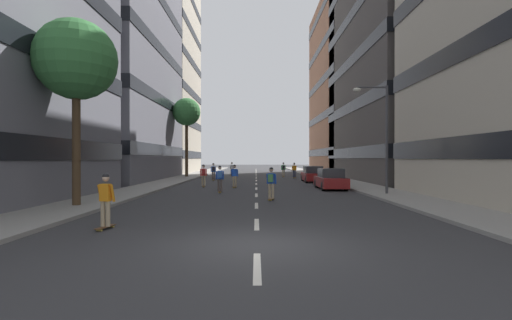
{
  "coord_description": "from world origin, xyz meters",
  "views": [
    {
      "loc": [
        -0.02,
        -9.61,
        2.24
      ],
      "look_at": [
        0.0,
        23.23,
        2.11
      ],
      "focal_mm": 25.98,
      "sensor_mm": 36.0,
      "label": 1
    }
  ],
  "objects_px": {
    "street_tree_near": "(76,61)",
    "skater_3": "(203,174)",
    "skater_1": "(105,198)",
    "skater_5": "(294,170)",
    "parked_car_near": "(313,175)",
    "skater_4": "(220,177)",
    "skater_7": "(283,169)",
    "skater_2": "(213,171)",
    "street_tree_mid": "(186,113)",
    "skater_8": "(232,168)",
    "skater_6": "(271,181)",
    "streetlamp_right": "(380,127)",
    "parked_car_mid": "(330,180)",
    "skater_0": "(234,175)"
  },
  "relations": [
    {
      "from": "skater_5",
      "to": "skater_8",
      "type": "height_order",
      "value": "same"
    },
    {
      "from": "skater_1",
      "to": "skater_2",
      "type": "relative_size",
      "value": 1.0
    },
    {
      "from": "skater_5",
      "to": "skater_1",
      "type": "bearing_deg",
      "value": -106.65
    },
    {
      "from": "parked_car_near",
      "to": "skater_8",
      "type": "height_order",
      "value": "skater_8"
    },
    {
      "from": "street_tree_near",
      "to": "skater_0",
      "type": "bearing_deg",
      "value": 60.78
    },
    {
      "from": "street_tree_near",
      "to": "skater_2",
      "type": "relative_size",
      "value": 4.72
    },
    {
      "from": "skater_1",
      "to": "skater_3",
      "type": "height_order",
      "value": "same"
    },
    {
      "from": "street_tree_mid",
      "to": "streetlamp_right",
      "type": "height_order",
      "value": "street_tree_mid"
    },
    {
      "from": "skater_2",
      "to": "skater_6",
      "type": "distance_m",
      "value": 18.63
    },
    {
      "from": "parked_car_mid",
      "to": "parked_car_near",
      "type": "bearing_deg",
      "value": 90.0
    },
    {
      "from": "parked_car_near",
      "to": "skater_6",
      "type": "xyz_separation_m",
      "value": [
        -4.65,
        -15.65,
        0.32
      ]
    },
    {
      "from": "skater_8",
      "to": "skater_7",
      "type": "bearing_deg",
      "value": -26.45
    },
    {
      "from": "street_tree_mid",
      "to": "skater_1",
      "type": "xyz_separation_m",
      "value": [
        3.38,
        -31.68,
        -6.63
      ]
    },
    {
      "from": "streetlamp_right",
      "to": "skater_1",
      "type": "distance_m",
      "value": 16.53
    },
    {
      "from": "street_tree_mid",
      "to": "skater_1",
      "type": "height_order",
      "value": "street_tree_mid"
    },
    {
      "from": "street_tree_mid",
      "to": "streetlamp_right",
      "type": "distance_m",
      "value": 26.51
    },
    {
      "from": "street_tree_near",
      "to": "skater_3",
      "type": "distance_m",
      "value": 14.29
    },
    {
      "from": "skater_3",
      "to": "skater_7",
      "type": "xyz_separation_m",
      "value": [
        7.49,
        15.64,
        0.0
      ]
    },
    {
      "from": "parked_car_near",
      "to": "skater_6",
      "type": "relative_size",
      "value": 2.47
    },
    {
      "from": "street_tree_mid",
      "to": "skater_7",
      "type": "height_order",
      "value": "street_tree_mid"
    },
    {
      "from": "street_tree_near",
      "to": "skater_6",
      "type": "distance_m",
      "value": 11.06
    },
    {
      "from": "skater_3",
      "to": "skater_1",
      "type": "bearing_deg",
      "value": -91.98
    },
    {
      "from": "skater_6",
      "to": "skater_8",
      "type": "height_order",
      "value": "same"
    },
    {
      "from": "streetlamp_right",
      "to": "skater_5",
      "type": "xyz_separation_m",
      "value": [
        -3.14,
        20.0,
        -3.15
      ]
    },
    {
      "from": "skater_1",
      "to": "skater_7",
      "type": "bearing_deg",
      "value": 76.29
    },
    {
      "from": "parked_car_near",
      "to": "skater_3",
      "type": "bearing_deg",
      "value": -146.89
    },
    {
      "from": "parked_car_near",
      "to": "skater_3",
      "type": "relative_size",
      "value": 2.47
    },
    {
      "from": "skater_0",
      "to": "skater_8",
      "type": "xyz_separation_m",
      "value": [
        -1.51,
        19.73,
        0.0
      ]
    },
    {
      "from": "parked_car_near",
      "to": "skater_8",
      "type": "xyz_separation_m",
      "value": [
        -8.61,
        12.58,
        0.29
      ]
    },
    {
      "from": "skater_2",
      "to": "street_tree_mid",
      "type": "bearing_deg",
      "value": 124.09
    },
    {
      "from": "parked_car_near",
      "to": "street_tree_mid",
      "type": "distance_m",
      "value": 17.17
    },
    {
      "from": "parked_car_near",
      "to": "skater_4",
      "type": "relative_size",
      "value": 2.47
    },
    {
      "from": "street_tree_near",
      "to": "skater_7",
      "type": "distance_m",
      "value": 30.91
    },
    {
      "from": "parked_car_near",
      "to": "skater_5",
      "type": "relative_size",
      "value": 2.47
    },
    {
      "from": "skater_2",
      "to": "parked_car_near",
      "type": "bearing_deg",
      "value": -12.88
    },
    {
      "from": "parked_car_near",
      "to": "street_tree_near",
      "type": "height_order",
      "value": "street_tree_near"
    },
    {
      "from": "skater_1",
      "to": "skater_8",
      "type": "height_order",
      "value": "same"
    },
    {
      "from": "skater_1",
      "to": "skater_5",
      "type": "bearing_deg",
      "value": 73.35
    },
    {
      "from": "street_tree_near",
      "to": "skater_2",
      "type": "xyz_separation_m",
      "value": [
        3.79,
        21.03,
        -5.66
      ]
    },
    {
      "from": "parked_car_near",
      "to": "skater_6",
      "type": "height_order",
      "value": "skater_6"
    },
    {
      "from": "skater_1",
      "to": "skater_7",
      "type": "xyz_separation_m",
      "value": [
        8.1,
        33.2,
        0.03
      ]
    },
    {
      "from": "skater_3",
      "to": "skater_5",
      "type": "bearing_deg",
      "value": 56.76
    },
    {
      "from": "streetlamp_right",
      "to": "skater_4",
      "type": "xyz_separation_m",
      "value": [
        -9.9,
        1.99,
        -3.12
      ]
    },
    {
      "from": "street_tree_mid",
      "to": "skater_8",
      "type": "height_order",
      "value": "street_tree_mid"
    },
    {
      "from": "street_tree_mid",
      "to": "skater_5",
      "type": "relative_size",
      "value": 5.17
    },
    {
      "from": "street_tree_near",
      "to": "skater_8",
      "type": "relative_size",
      "value": 4.72
    },
    {
      "from": "parked_car_near",
      "to": "streetlamp_right",
      "type": "xyz_separation_m",
      "value": [
        2.06,
        -13.25,
        3.44
      ]
    },
    {
      "from": "parked_car_mid",
      "to": "skater_6",
      "type": "xyz_separation_m",
      "value": [
        -4.65,
        -7.18,
        0.32
      ]
    },
    {
      "from": "parked_car_mid",
      "to": "skater_0",
      "type": "height_order",
      "value": "skater_0"
    },
    {
      "from": "skater_0",
      "to": "skater_8",
      "type": "bearing_deg",
      "value": 94.36
    }
  ]
}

